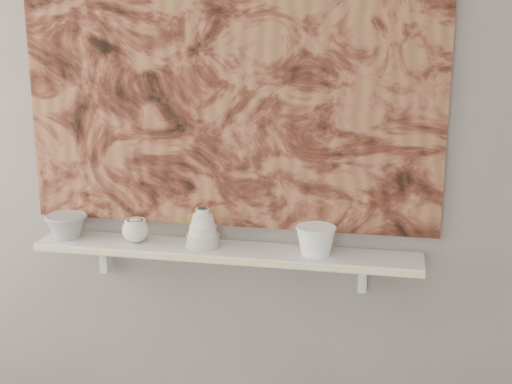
% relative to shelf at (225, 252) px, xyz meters
% --- Properties ---
extents(wall_back, '(3.60, 0.00, 3.60)m').
position_rel_shelf_xyz_m(wall_back, '(0.00, 0.09, 0.44)').
color(wall_back, gray).
rests_on(wall_back, floor).
extents(shelf, '(1.40, 0.18, 0.03)m').
position_rel_shelf_xyz_m(shelf, '(0.00, 0.00, 0.00)').
color(shelf, silver).
rests_on(shelf, wall_back).
extents(shelf_stripe, '(1.40, 0.01, 0.02)m').
position_rel_shelf_xyz_m(shelf_stripe, '(0.00, -0.09, 0.00)').
color(shelf_stripe, '#F3E9A2').
rests_on(shelf_stripe, shelf).
extents(bracket_left, '(0.03, 0.06, 0.12)m').
position_rel_shelf_xyz_m(bracket_left, '(-0.49, 0.06, -0.07)').
color(bracket_left, silver).
rests_on(bracket_left, wall_back).
extents(bracket_right, '(0.03, 0.06, 0.12)m').
position_rel_shelf_xyz_m(bracket_right, '(0.49, 0.06, -0.07)').
color(bracket_right, silver).
rests_on(bracket_right, wall_back).
extents(painting, '(1.50, 0.02, 1.10)m').
position_rel_shelf_xyz_m(painting, '(0.00, 0.08, 0.62)').
color(painting, '#5D2B1E').
rests_on(painting, wall_back).
extents(house_motif, '(0.09, 0.00, 0.08)m').
position_rel_shelf_xyz_m(house_motif, '(0.45, 0.07, 0.32)').
color(house_motif, black).
rests_on(house_motif, painting).
extents(bowl_grey, '(0.19, 0.19, 0.09)m').
position_rel_shelf_xyz_m(bowl_grey, '(-0.61, 0.00, 0.06)').
color(bowl_grey, '#A0A09E').
rests_on(bowl_grey, shelf).
extents(cup_cream, '(0.13, 0.13, 0.09)m').
position_rel_shelf_xyz_m(cup_cream, '(-0.34, 0.00, 0.06)').
color(cup_cream, silver).
rests_on(cup_cream, shelf).
extents(bell_vessel, '(0.17, 0.17, 0.14)m').
position_rel_shelf_xyz_m(bell_vessel, '(-0.08, 0.00, 0.09)').
color(bell_vessel, silver).
rests_on(bell_vessel, shelf).
extents(bowl_white, '(0.16, 0.16, 0.10)m').
position_rel_shelf_xyz_m(bowl_white, '(0.33, 0.00, 0.07)').
color(bowl_white, white).
rests_on(bowl_white, shelf).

